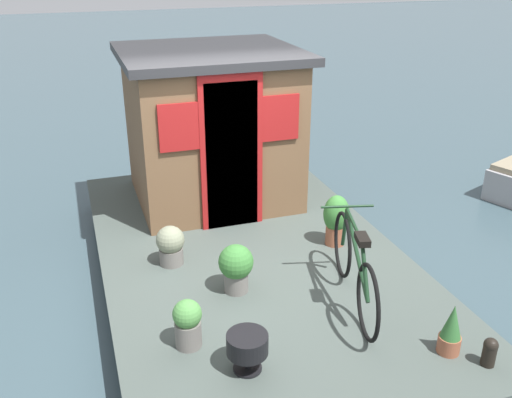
{
  "coord_description": "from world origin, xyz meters",
  "views": [
    {
      "loc": [
        -5.06,
        1.63,
        3.4
      ],
      "look_at": [
        -0.2,
        0.0,
        1.1
      ],
      "focal_mm": 39.54,
      "sensor_mm": 36.0,
      "label": 1
    }
  ],
  "objects_px": {
    "potted_plant_mint": "(171,245)",
    "mooring_bollard": "(490,351)",
    "potted_plant_succulent": "(336,219)",
    "potted_plant_sage": "(236,266)",
    "potted_plant_fern": "(451,330)",
    "bicycle": "(354,267)",
    "houseboat_cabin": "(212,126)",
    "charcoal_grill": "(247,346)",
    "potted_plant_basil": "(188,323)"
  },
  "relations": [
    {
      "from": "potted_plant_basil",
      "to": "mooring_bollard",
      "type": "bearing_deg",
      "value": -114.23
    },
    {
      "from": "potted_plant_fern",
      "to": "potted_plant_sage",
      "type": "bearing_deg",
      "value": 44.34
    },
    {
      "from": "potted_plant_mint",
      "to": "potted_plant_sage",
      "type": "xyz_separation_m",
      "value": [
        -0.7,
        -0.49,
        0.05
      ]
    },
    {
      "from": "potted_plant_mint",
      "to": "mooring_bollard",
      "type": "distance_m",
      "value": 3.11
    },
    {
      "from": "houseboat_cabin",
      "to": "bicycle",
      "type": "bearing_deg",
      "value": -167.66
    },
    {
      "from": "potted_plant_basil",
      "to": "potted_plant_fern",
      "type": "height_order",
      "value": "potted_plant_fern"
    },
    {
      "from": "potted_plant_mint",
      "to": "potted_plant_succulent",
      "type": "relative_size",
      "value": 0.73
    },
    {
      "from": "potted_plant_mint",
      "to": "charcoal_grill",
      "type": "relative_size",
      "value": 1.3
    },
    {
      "from": "houseboat_cabin",
      "to": "potted_plant_basil",
      "type": "relative_size",
      "value": 4.92
    },
    {
      "from": "potted_plant_mint",
      "to": "charcoal_grill",
      "type": "distance_m",
      "value": 1.79
    },
    {
      "from": "potted_plant_mint",
      "to": "potted_plant_succulent",
      "type": "bearing_deg",
      "value": -94.87
    },
    {
      "from": "potted_plant_sage",
      "to": "charcoal_grill",
      "type": "relative_size",
      "value": 1.49
    },
    {
      "from": "potted_plant_succulent",
      "to": "potted_plant_basil",
      "type": "bearing_deg",
      "value": 122.15
    },
    {
      "from": "potted_plant_sage",
      "to": "mooring_bollard",
      "type": "distance_m",
      "value": 2.27
    },
    {
      "from": "potted_plant_mint",
      "to": "mooring_bollard",
      "type": "bearing_deg",
      "value": -138.48
    },
    {
      "from": "houseboat_cabin",
      "to": "potted_plant_succulent",
      "type": "height_order",
      "value": "houseboat_cabin"
    },
    {
      "from": "potted_plant_mint",
      "to": "potted_plant_basil",
      "type": "height_order",
      "value": "potted_plant_basil"
    },
    {
      "from": "potted_plant_basil",
      "to": "mooring_bollard",
      "type": "relative_size",
      "value": 1.74
    },
    {
      "from": "potted_plant_fern",
      "to": "mooring_bollard",
      "type": "bearing_deg",
      "value": -138.81
    },
    {
      "from": "bicycle",
      "to": "potted_plant_basil",
      "type": "bearing_deg",
      "value": 95.04
    },
    {
      "from": "charcoal_grill",
      "to": "mooring_bollard",
      "type": "relative_size",
      "value": 1.31
    },
    {
      "from": "potted_plant_sage",
      "to": "mooring_bollard",
      "type": "height_order",
      "value": "potted_plant_sage"
    },
    {
      "from": "potted_plant_sage",
      "to": "mooring_bollard",
      "type": "xyz_separation_m",
      "value": [
        -1.63,
        -1.57,
        -0.13
      ]
    },
    {
      "from": "houseboat_cabin",
      "to": "bicycle",
      "type": "distance_m",
      "value": 2.87
    },
    {
      "from": "houseboat_cabin",
      "to": "potted_plant_succulent",
      "type": "relative_size",
      "value": 3.67
    },
    {
      "from": "potted_plant_succulent",
      "to": "charcoal_grill",
      "type": "xyz_separation_m",
      "value": [
        -1.62,
        1.53,
        -0.08
      ]
    },
    {
      "from": "bicycle",
      "to": "houseboat_cabin",
      "type": "bearing_deg",
      "value": 12.34
    },
    {
      "from": "bicycle",
      "to": "potted_plant_fern",
      "type": "height_order",
      "value": "bicycle"
    },
    {
      "from": "charcoal_grill",
      "to": "bicycle",
      "type": "bearing_deg",
      "value": -64.62
    },
    {
      "from": "houseboat_cabin",
      "to": "potted_plant_fern",
      "type": "bearing_deg",
      "value": -164.49
    },
    {
      "from": "potted_plant_mint",
      "to": "mooring_bollard",
      "type": "xyz_separation_m",
      "value": [
        -2.33,
        -2.06,
        -0.09
      ]
    },
    {
      "from": "potted_plant_succulent",
      "to": "potted_plant_fern",
      "type": "distance_m",
      "value": 1.95
    },
    {
      "from": "bicycle",
      "to": "potted_plant_mint",
      "type": "xyz_separation_m",
      "value": [
        1.21,
        1.45,
        -0.15
      ]
    },
    {
      "from": "bicycle",
      "to": "potted_plant_mint",
      "type": "height_order",
      "value": "bicycle"
    },
    {
      "from": "potted_plant_sage",
      "to": "potted_plant_basil",
      "type": "bearing_deg",
      "value": 137.12
    },
    {
      "from": "potted_plant_basil",
      "to": "mooring_bollard",
      "type": "xyz_separation_m",
      "value": [
        -0.98,
        -2.17,
        -0.09
      ]
    },
    {
      "from": "potted_plant_mint",
      "to": "houseboat_cabin",
      "type": "bearing_deg",
      "value": -29.05
    },
    {
      "from": "houseboat_cabin",
      "to": "bicycle",
      "type": "relative_size",
      "value": 1.32
    },
    {
      "from": "potted_plant_succulent",
      "to": "potted_plant_fern",
      "type": "relative_size",
      "value": 1.29
    },
    {
      "from": "bicycle",
      "to": "potted_plant_sage",
      "type": "xyz_separation_m",
      "value": [
        0.51,
        0.96,
        -0.1
      ]
    },
    {
      "from": "potted_plant_sage",
      "to": "charcoal_grill",
      "type": "xyz_separation_m",
      "value": [
        -1.08,
        0.24,
        -0.04
      ]
    },
    {
      "from": "houseboat_cabin",
      "to": "potted_plant_sage",
      "type": "bearing_deg",
      "value": 170.8
    },
    {
      "from": "potted_plant_basil",
      "to": "potted_plant_sage",
      "type": "distance_m",
      "value": 0.89
    },
    {
      "from": "potted_plant_succulent",
      "to": "potted_plant_sage",
      "type": "bearing_deg",
      "value": 112.76
    },
    {
      "from": "potted_plant_sage",
      "to": "houseboat_cabin",
      "type": "bearing_deg",
      "value": -9.2
    },
    {
      "from": "potted_plant_mint",
      "to": "potted_plant_basil",
      "type": "relative_size",
      "value": 0.98
    },
    {
      "from": "potted_plant_fern",
      "to": "mooring_bollard",
      "type": "xyz_separation_m",
      "value": [
        -0.23,
        -0.2,
        -0.08
      ]
    },
    {
      "from": "houseboat_cabin",
      "to": "potted_plant_sage",
      "type": "distance_m",
      "value": 2.36
    },
    {
      "from": "potted_plant_sage",
      "to": "potted_plant_mint",
      "type": "bearing_deg",
      "value": 35.13
    },
    {
      "from": "potted_plant_sage",
      "to": "mooring_bollard",
      "type": "relative_size",
      "value": 1.95
    }
  ]
}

